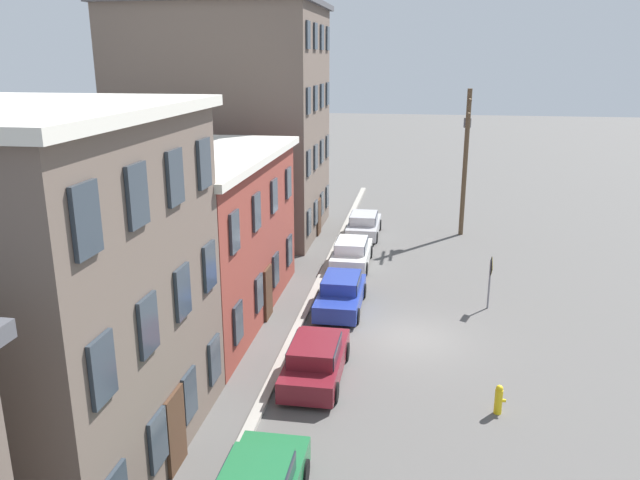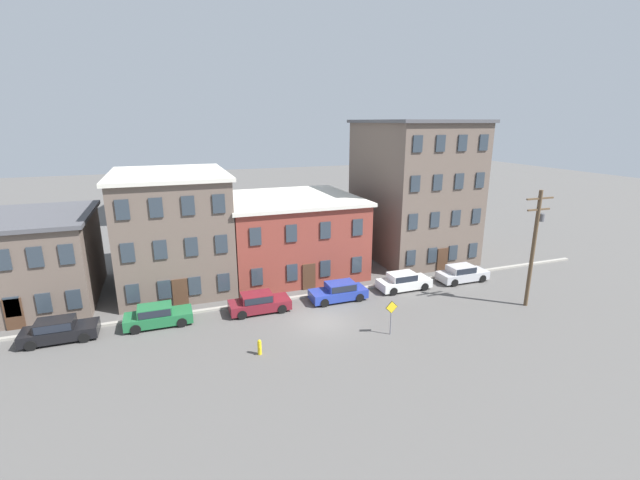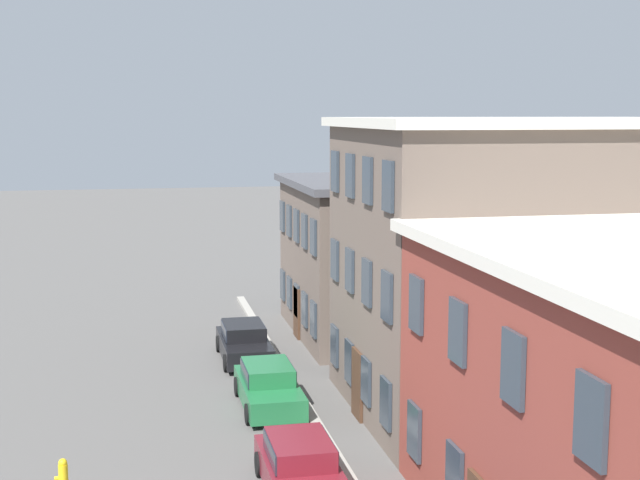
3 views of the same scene
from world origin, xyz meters
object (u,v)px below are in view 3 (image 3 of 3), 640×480
car_maroon (301,466)px  fire_hydrant (63,477)px  car_black (244,341)px  car_green (268,385)px

car_maroon → fire_hydrant: (-1.23, -5.90, -0.27)m
car_black → fire_hydrant: 13.07m
car_green → fire_hydrant: 8.38m
car_black → fire_hydrant: size_ratio=4.58×
car_green → car_maroon: same height
car_green → car_maroon: 6.94m
car_maroon → fire_hydrant: car_maroon is taller
car_maroon → car_black: bearing=179.3°
car_green → fire_hydrant: (5.71, -6.13, -0.27)m
car_maroon → fire_hydrant: 6.03m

